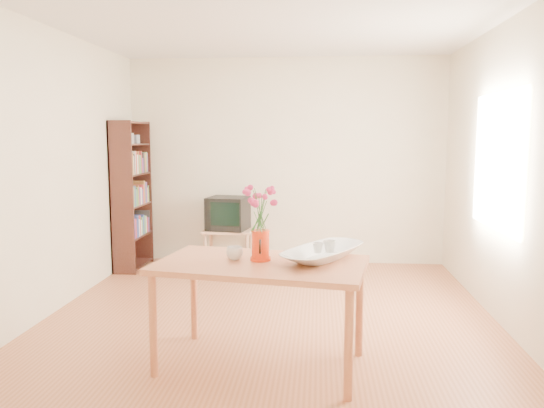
# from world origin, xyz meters

# --- Properties ---
(room) EXTENTS (4.50, 4.50, 4.50)m
(room) POSITION_xyz_m (0.03, 0.00, 1.30)
(room) COLOR #995636
(room) RESTS_ON ground
(table) EXTENTS (1.54, 1.04, 0.75)m
(table) POSITION_xyz_m (0.03, -0.93, 0.67)
(table) COLOR #AD5D3B
(table) RESTS_ON ground
(tv_stand) EXTENTS (0.60, 0.45, 0.46)m
(tv_stand) POSITION_xyz_m (-0.70, 1.97, 0.39)
(tv_stand) COLOR tan
(tv_stand) RESTS_ON ground
(bookshelf) EXTENTS (0.28, 0.70, 1.80)m
(bookshelf) POSITION_xyz_m (-1.85, 1.75, 0.84)
(bookshelf) COLOR black
(bookshelf) RESTS_ON ground
(pitcher) EXTENTS (0.14, 0.22, 0.22)m
(pitcher) POSITION_xyz_m (0.02, -0.87, 0.85)
(pitcher) COLOR red
(pitcher) RESTS_ON table
(flowers) EXTENTS (0.25, 0.25, 0.35)m
(flowers) POSITION_xyz_m (0.02, -0.88, 1.13)
(flowers) COLOR #D5326A
(flowers) RESTS_ON pitcher
(mug) EXTENTS (0.13, 0.13, 0.09)m
(mug) POSITION_xyz_m (-0.16, -0.87, 0.80)
(mug) COLOR white
(mug) RESTS_ON table
(bowl) EXTENTS (0.73, 0.73, 0.50)m
(bowl) POSITION_xyz_m (0.46, -0.80, 1.00)
(bowl) COLOR white
(bowl) RESTS_ON table
(teacup_a) EXTENTS (0.09, 0.09, 0.06)m
(teacup_a) POSITION_xyz_m (0.42, -0.80, 0.95)
(teacup_a) COLOR white
(teacup_a) RESTS_ON bowl
(teacup_b) EXTENTS (0.09, 0.09, 0.07)m
(teacup_b) POSITION_xyz_m (0.51, -0.78, 0.95)
(teacup_b) COLOR white
(teacup_b) RESTS_ON bowl
(television) EXTENTS (0.53, 0.50, 0.41)m
(television) POSITION_xyz_m (-0.70, 1.98, 0.67)
(television) COLOR black
(television) RESTS_ON tv_stand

